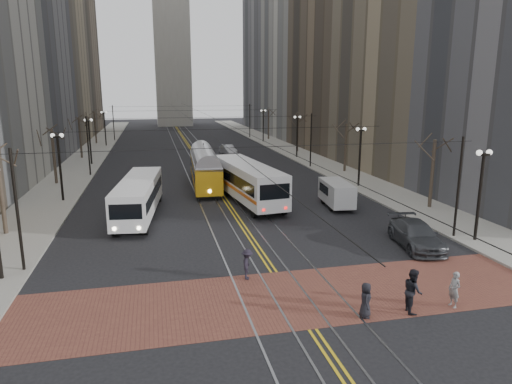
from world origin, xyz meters
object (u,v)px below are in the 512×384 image
sedan_silver (228,150)px  pedestrian_a (366,300)px  streetcar (205,171)px  sedan_grey (267,176)px  pedestrian_c (413,291)px  sedan_parked (416,235)px  transit_bus (139,198)px  rear_bus (247,183)px  pedestrian_b (454,289)px  cargo_van (336,195)px  pedestrian_d (247,264)px

sedan_silver → pedestrian_a: size_ratio=2.80×
pedestrian_a → streetcar: bearing=29.4°
sedan_grey → pedestrian_c: (-0.69, -28.50, 0.26)m
sedan_parked → streetcar: bearing=126.2°
streetcar → sedan_grey: (6.43, 0.18, -0.79)m
transit_bus → rear_bus: (8.97, 2.86, 0.20)m
sedan_grey → pedestrian_b: pedestrian_b is taller
sedan_silver → sedan_parked: 42.72m
pedestrian_b → rear_bus: bearing=-175.4°
streetcar → cargo_van: streetcar is taller
sedan_parked → pedestrian_a: bearing=-123.7°
rear_bus → pedestrian_d: bearing=-108.6°
streetcar → pedestrian_a: 28.55m
sedan_grey → cargo_van: bearing=-69.5°
pedestrian_d → pedestrian_a: bearing=-126.3°
cargo_van → pedestrian_d: cargo_van is taller
pedestrian_b → pedestrian_d: (-8.31, 5.00, -0.03)m
streetcar → rear_bus: rear_bus is taller
sedan_grey → streetcar: bearing=-173.9°
pedestrian_b → pedestrian_c: (-2.05, 0.00, 0.16)m
transit_bus → pedestrian_c: bearing=-50.4°
transit_bus → pedestrian_d: size_ratio=7.28×
transit_bus → rear_bus: rear_bus is taller
streetcar → pedestrian_c: bearing=-75.6°
cargo_van → pedestrian_c: 18.06m
transit_bus → sedan_silver: 33.91m
rear_bus → sedan_parked: size_ratio=2.35×
cargo_van → pedestrian_b: bearing=-90.1°
rear_bus → cargo_van: bearing=-34.2°
rear_bus → cargo_van: rear_bus is taller
pedestrian_d → cargo_van: bearing=-23.9°
rear_bus → pedestrian_a: rear_bus is taller
sedan_silver → pedestrian_b: (1.91, -49.95, 0.12)m
rear_bus → sedan_parked: (7.70, -13.64, -0.86)m
transit_bus → pedestrian_b: 22.98m
sedan_parked → pedestrian_c: (-4.79, -7.48, 0.21)m
cargo_van → sedan_grey: (-3.11, 10.84, -0.32)m
rear_bus → sedan_grey: bearing=57.1°
transit_bus → pedestrian_c: 21.79m
rear_bus → pedestrian_d: rear_bus is taller
sedan_grey → pedestrian_a: bearing=-91.3°
transit_bus → pedestrian_b: size_ratio=7.04×
pedestrian_c → streetcar: bearing=25.0°
streetcar → sedan_grey: streetcar is taller
transit_bus → cargo_van: bearing=4.3°
rear_bus → pedestrian_c: bearing=-89.0°
pedestrian_c → cargo_van: bearing=1.4°
cargo_van → pedestrian_b: size_ratio=2.91×
rear_bus → sedan_silver: rear_bus is taller
cargo_van → pedestrian_c: (-3.80, -17.66, -0.06)m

